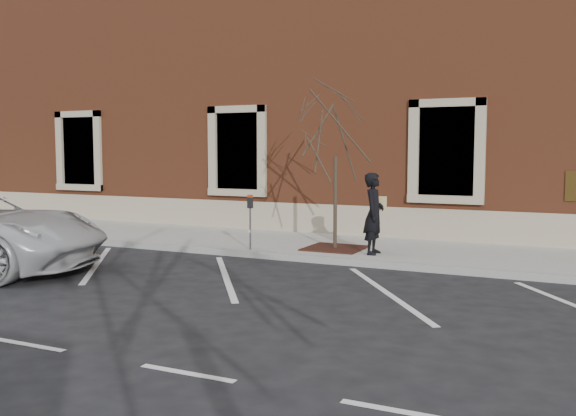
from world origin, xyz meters
The scene contains 9 objects.
ground centered at (0.00, 0.00, 0.00)m, with size 120.00×120.00×0.00m, color #28282B.
sidewalk_near centered at (0.00, 1.75, 0.07)m, with size 40.00×3.50×0.15m, color #B5B3AA.
curb_near centered at (0.00, -0.05, 0.07)m, with size 40.00×0.12×0.15m, color #9E9E99.
parking_stripes centered at (0.00, -2.20, 0.00)m, with size 28.00×4.40×0.01m, color silver, non-canonical shape.
building_civic centered at (0.00, 7.74, 4.00)m, with size 40.00×8.62×8.00m.
man centered at (2.02, 0.74, 1.05)m, with size 0.65×0.43×1.79m, color black.
parking_meter centered at (-0.73, 0.12, 1.03)m, with size 0.11×0.09×1.26m.
tree_grate centered at (0.98, 1.07, 0.17)m, with size 1.30×1.30×0.03m, color #371711.
sapling centered at (0.98, 1.07, 2.87)m, with size 2.33×2.33×3.89m.
Camera 1 is at (6.33, -12.68, 2.45)m, focal length 40.00 mm.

